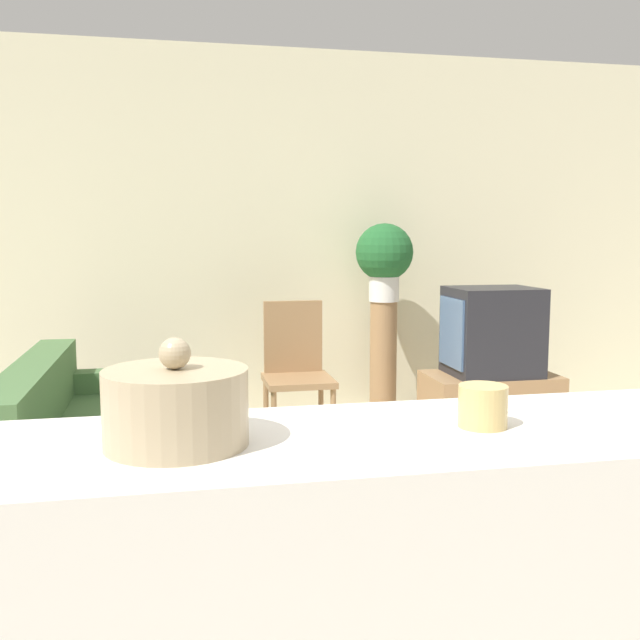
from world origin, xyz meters
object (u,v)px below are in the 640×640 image
Objects in this scene: couch at (107,454)px; potted_plant at (384,256)px; television at (491,331)px; wooden_chair at (296,366)px; decorative_bowl at (176,406)px.

couch is 3.06× the size of potted_plant.
couch is at bearing -165.38° from television.
decorative_bowl is (-0.79, -3.41, 0.59)m from wooden_chair.
couch is 1.86× the size of wooden_chair.
potted_plant reaches higher than couch.
couch is 1.49m from wooden_chair.
television is 0.62× the size of wooden_chair.
couch is 2.50m from television.
potted_plant is (1.84, 1.26, 0.94)m from couch.
potted_plant is at bearing 129.94° from television.
television is 1.02× the size of potted_plant.
decorative_bowl is (-1.49, -3.73, -0.12)m from potted_plant.
television is (2.37, 0.62, 0.47)m from couch.
potted_plant is at bearing 68.23° from decorative_bowl.
potted_plant reaches higher than decorative_bowl.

